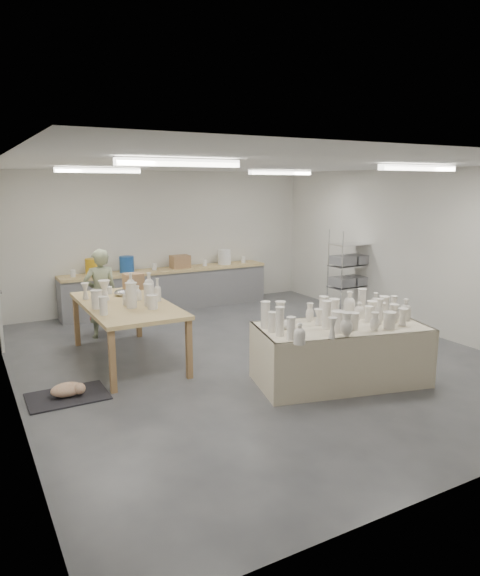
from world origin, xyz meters
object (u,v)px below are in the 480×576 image
potter (101,294)px  drying_table (341,351)px  red_stool (99,319)px  work_table (127,302)px

potter → drying_table: bearing=123.4°
potter → red_stool: size_ratio=4.91×
work_table → potter: bearing=93.5°
drying_table → red_stool: (-2.35, 4.03, -0.18)m
work_table → potter: 1.36m
red_stool → work_table: bearing=-87.4°
potter → work_table: bearing=94.5°
work_table → red_stool: 1.75m
potter → red_stool: 0.60m
work_table → red_stool: work_table is taller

